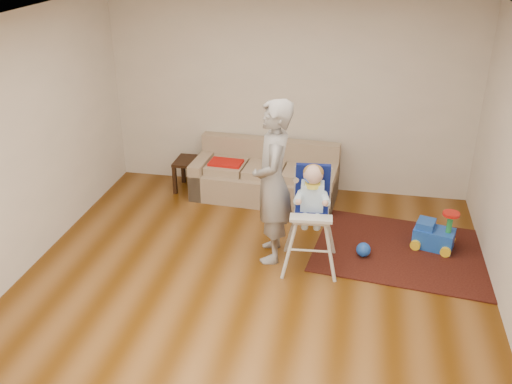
% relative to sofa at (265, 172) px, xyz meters
% --- Properties ---
extents(ground, '(5.50, 5.50, 0.00)m').
position_rel_sofa_xyz_m(ground, '(0.26, -2.30, -0.38)').
color(ground, '#512C08').
rests_on(ground, ground).
extents(room_envelope, '(5.04, 5.52, 2.72)m').
position_rel_sofa_xyz_m(room_envelope, '(0.26, -1.77, 1.50)').
color(room_envelope, silver).
rests_on(room_envelope, ground).
extents(sofa, '(2.00, 0.91, 0.76)m').
position_rel_sofa_xyz_m(sofa, '(0.00, 0.00, 0.00)').
color(sofa, gray).
rests_on(sofa, ground).
extents(side_table, '(0.45, 0.45, 0.45)m').
position_rel_sofa_xyz_m(side_table, '(-1.07, 0.07, -0.16)').
color(side_table, black).
rests_on(side_table, ground).
extents(area_rug, '(2.19, 1.75, 0.02)m').
position_rel_sofa_xyz_m(area_rug, '(1.87, -1.10, -0.37)').
color(area_rug, black).
rests_on(area_rug, ground).
extents(ride_on_toy, '(0.52, 0.43, 0.49)m').
position_rel_sofa_xyz_m(ride_on_toy, '(2.19, -0.95, -0.12)').
color(ride_on_toy, blue).
rests_on(ride_on_toy, area_rug).
extents(toy_ball, '(0.17, 0.17, 0.17)m').
position_rel_sofa_xyz_m(toy_ball, '(1.39, -1.32, -0.28)').
color(toy_ball, blue).
rests_on(toy_ball, area_rug).
extents(high_chair, '(0.61, 0.61, 1.23)m').
position_rel_sofa_xyz_m(high_chair, '(0.81, -1.61, 0.21)').
color(high_chair, silver).
rests_on(high_chair, ground).
extents(adult, '(0.55, 0.74, 1.86)m').
position_rel_sofa_xyz_m(adult, '(0.36, -1.48, 0.55)').
color(adult, gray).
rests_on(adult, ground).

